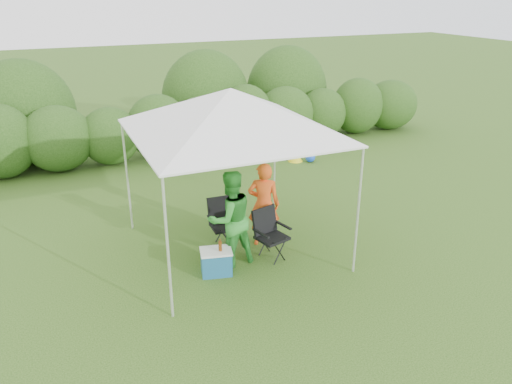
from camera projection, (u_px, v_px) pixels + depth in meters
name	position (u px, v px, depth m)	size (l,w,h in m)	color
ground	(245.00, 261.00, 8.41)	(70.00, 70.00, 0.00)	#3B5F1E
hedge	(163.00, 128.00, 13.23)	(16.67, 1.53, 1.80)	#2C5019
canopy	(231.00, 111.00, 7.90)	(3.10, 3.10, 2.83)	silver
chair_right	(269.00, 230.00, 8.40)	(0.62, 0.59, 0.86)	black
chair_left	(223.00, 219.00, 8.81)	(0.55, 0.50, 0.86)	black
man	(264.00, 205.00, 8.70)	(0.56, 0.37, 1.54)	#F6531B
woman	(230.00, 219.00, 8.06)	(0.79, 0.62, 1.63)	green
cooler	(216.00, 262.00, 7.98)	(0.57, 0.47, 0.42)	#1C5983
bottle	(220.00, 245.00, 7.85)	(0.06, 0.06, 0.21)	#592D0C
lawn_toy	(299.00, 156.00, 13.17)	(0.65, 0.54, 0.33)	yellow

